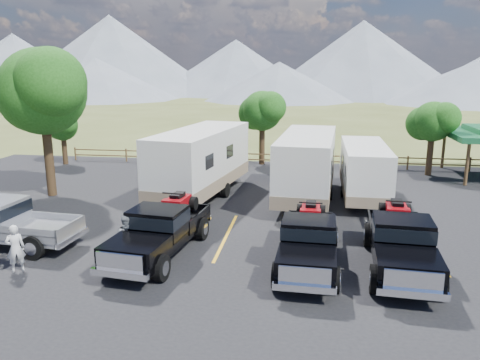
# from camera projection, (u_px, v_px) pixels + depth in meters

# --- Properties ---
(ground) EXTENTS (320.00, 320.00, 0.00)m
(ground) POSITION_uv_depth(u_px,v_px,m) (266.00, 283.00, 15.13)
(ground) COLOR #485022
(ground) RESTS_ON ground
(asphalt_lot) EXTENTS (44.00, 34.00, 0.04)m
(asphalt_lot) POSITION_uv_depth(u_px,v_px,m) (273.00, 248.00, 18.02)
(asphalt_lot) COLOR black
(asphalt_lot) RESTS_ON ground
(stall_lines) EXTENTS (12.12, 5.50, 0.01)m
(stall_lines) POSITION_uv_depth(u_px,v_px,m) (275.00, 239.00, 18.97)
(stall_lines) COLOR gold
(stall_lines) RESTS_ON asphalt_lot
(tree_big_nw) EXTENTS (5.54, 5.18, 7.84)m
(tree_big_nw) POSITION_uv_depth(u_px,v_px,m) (42.00, 92.00, 24.24)
(tree_big_nw) COLOR #332513
(tree_big_nw) RESTS_ON ground
(tree_ne_a) EXTENTS (3.11, 2.92, 4.76)m
(tree_ne_a) POSITION_uv_depth(u_px,v_px,m) (432.00, 122.00, 29.45)
(tree_ne_a) COLOR #332513
(tree_ne_a) RESTS_ON ground
(tree_north) EXTENTS (3.46, 3.24, 5.25)m
(tree_north) POSITION_uv_depth(u_px,v_px,m) (262.00, 111.00, 32.82)
(tree_north) COLOR #332513
(tree_north) RESTS_ON ground
(tree_nw_small) EXTENTS (2.59, 2.43, 3.85)m
(tree_nw_small) POSITION_uv_depth(u_px,v_px,m) (62.00, 126.00, 33.07)
(tree_nw_small) COLOR #332513
(tree_nw_small) RESTS_ON ground
(rail_fence) EXTENTS (36.12, 0.12, 1.00)m
(rail_fence) POSITION_uv_depth(u_px,v_px,m) (318.00, 159.00, 32.52)
(rail_fence) COLOR brown
(rail_fence) RESTS_ON ground
(mountain_range) EXTENTS (209.00, 71.00, 20.00)m
(mountain_range) POSITION_uv_depth(u_px,v_px,m) (274.00, 63.00, 116.32)
(mountain_range) COLOR slate
(mountain_range) RESTS_ON ground
(rig_left) EXTENTS (2.73, 6.31, 2.04)m
(rig_left) POSITION_uv_depth(u_px,v_px,m) (161.00, 229.00, 17.22)
(rig_left) COLOR black
(rig_left) RESTS_ON asphalt_lot
(rig_center) EXTENTS (2.24, 5.93, 1.96)m
(rig_center) POSITION_uv_depth(u_px,v_px,m) (309.00, 239.00, 16.29)
(rig_center) COLOR black
(rig_center) RESTS_ON asphalt_lot
(rig_right) EXTENTS (2.52, 6.33, 2.07)m
(rig_right) POSITION_uv_depth(u_px,v_px,m) (401.00, 240.00, 16.03)
(rig_right) COLOR black
(rig_right) RESTS_ON asphalt_lot
(trailer_left) EXTENTS (4.10, 10.46, 3.62)m
(trailer_left) POSITION_uv_depth(u_px,v_px,m) (201.00, 162.00, 24.71)
(trailer_left) COLOR white
(trailer_left) RESTS_ON asphalt_lot
(trailer_center) EXTENTS (3.22, 10.02, 3.47)m
(trailer_center) POSITION_uv_depth(u_px,v_px,m) (307.00, 166.00, 24.05)
(trailer_center) COLOR white
(trailer_center) RESTS_ON asphalt_lot
(trailer_right) EXTENTS (2.30, 8.33, 2.90)m
(trailer_right) POSITION_uv_depth(u_px,v_px,m) (364.00, 171.00, 24.28)
(trailer_right) COLOR white
(trailer_right) RESTS_ON asphalt_lot
(pickup_silver) EXTENTS (6.24, 2.53, 1.83)m
(pickup_silver) POSITION_uv_depth(u_px,v_px,m) (3.00, 222.00, 18.03)
(pickup_silver) COLOR #97989F
(pickup_silver) RESTS_ON asphalt_lot
(person_a) EXTENTS (0.72, 0.68, 1.66)m
(person_a) POSITION_uv_depth(u_px,v_px,m) (15.00, 248.00, 15.77)
(person_a) COLOR silver
(person_a) RESTS_ON asphalt_lot
(person_b) EXTENTS (1.07, 1.02, 1.73)m
(person_b) POSITION_uv_depth(u_px,v_px,m) (128.00, 239.00, 16.53)
(person_b) COLOR slate
(person_b) RESTS_ON asphalt_lot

